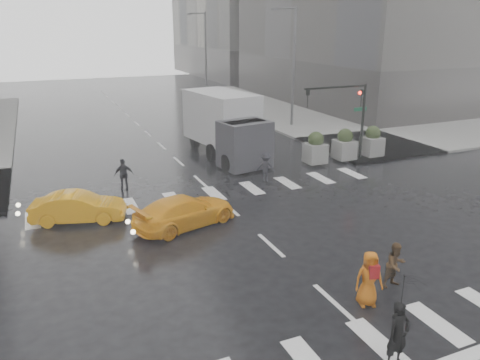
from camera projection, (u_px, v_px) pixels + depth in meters
name	position (u px, v px, depth m)	size (l,w,h in m)	color
ground	(271.00, 245.00, 17.15)	(120.00, 120.00, 0.00)	black
sidewalk_ne	(382.00, 118.00, 39.70)	(35.00, 35.00, 0.15)	slate
road_markings	(271.00, 245.00, 17.14)	(18.00, 48.00, 0.01)	silver
traffic_signal_pole	(350.00, 107.00, 26.49)	(4.45, 0.42, 4.50)	black
street_lamp_near	(292.00, 62.00, 35.33)	(2.15, 0.22, 9.00)	#59595B
street_lamp_far	(205.00, 49.00, 52.73)	(2.15, 0.22, 9.00)	#59595B
planter_west	(315.00, 148.00, 26.61)	(1.10, 1.10, 1.80)	slate
planter_mid	(345.00, 145.00, 27.36)	(1.10, 1.10, 1.80)	slate
planter_east	(372.00, 142.00, 28.12)	(1.10, 1.10, 1.80)	slate
pedestrian_black	(402.00, 306.00, 10.66)	(1.03, 1.04, 2.43)	black
pedestrian_brown	(396.00, 265.00, 14.27)	(0.71, 0.55, 1.46)	#432D18
pedestrian_orange	(369.00, 278.00, 13.29)	(0.93, 0.75, 1.66)	#C05D0D
pedestrian_far_a	(124.00, 175.00, 22.58)	(0.92, 0.56, 1.57)	black
pedestrian_far_b	(266.00, 167.00, 23.89)	(0.97, 0.54, 1.50)	black
taxi_mid	(78.00, 207.00, 19.06)	(1.29, 3.71, 1.22)	#FFA40D
taxi_rear	(185.00, 211.00, 18.62)	(1.75, 3.80, 1.25)	#FFA40D
box_truck	(227.00, 124.00, 27.83)	(2.69, 7.16, 3.80)	silver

